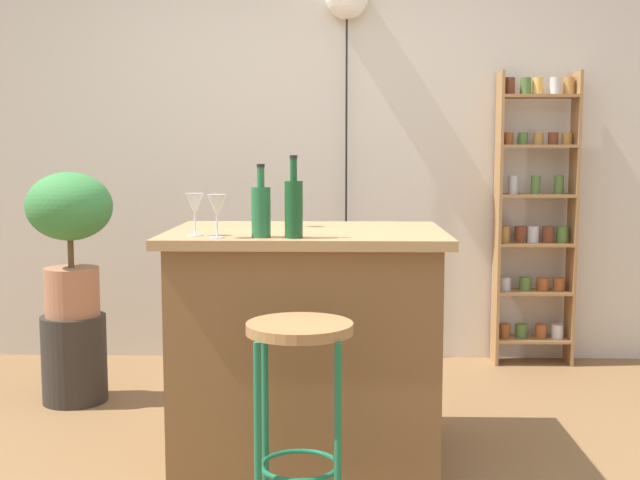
% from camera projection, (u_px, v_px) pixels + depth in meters
% --- Properties ---
extents(back_wall, '(6.40, 0.10, 2.80)m').
position_uv_depth(back_wall, '(318.00, 132.00, 4.89)').
color(back_wall, beige).
rests_on(back_wall, ground).
extents(kitchen_counter, '(1.14, 0.82, 0.95)m').
position_uv_depth(kitchen_counter, '(307.00, 342.00, 3.35)').
color(kitchen_counter, brown).
rests_on(kitchen_counter, ground).
extents(bar_stool, '(0.36, 0.36, 0.72)m').
position_uv_depth(bar_stool, '(300.00, 376.00, 2.64)').
color(bar_stool, '#196642').
rests_on(bar_stool, ground).
extents(spice_shelf, '(0.47, 0.18, 1.75)m').
position_uv_depth(spice_shelf, '(535.00, 218.00, 4.76)').
color(spice_shelf, '#9E7042').
rests_on(spice_shelf, ground).
extents(plant_stool, '(0.33, 0.33, 0.45)m').
position_uv_depth(plant_stool, '(74.00, 358.00, 4.08)').
color(plant_stool, '#2D2823').
rests_on(plant_stool, ground).
extents(potted_plant, '(0.43, 0.39, 0.73)m').
position_uv_depth(potted_plant, '(70.00, 227.00, 4.01)').
color(potted_plant, '#A86B4C').
rests_on(potted_plant, plant_stool).
extents(bottle_wine_red, '(0.07, 0.07, 0.28)m').
position_uv_depth(bottle_wine_red, '(261.00, 210.00, 3.00)').
color(bottle_wine_red, '#236638').
rests_on(bottle_wine_red, kitchen_counter).
extents(bottle_soda_blue, '(0.07, 0.07, 0.31)m').
position_uv_depth(bottle_soda_blue, '(294.00, 207.00, 2.98)').
color(bottle_soda_blue, '#194C23').
rests_on(bottle_soda_blue, kitchen_counter).
extents(wine_glass_left, '(0.07, 0.07, 0.16)m').
position_uv_depth(wine_glass_left, '(195.00, 205.00, 3.06)').
color(wine_glass_left, silver).
rests_on(wine_glass_left, kitchen_counter).
extents(wine_glass_center, '(0.07, 0.07, 0.16)m').
position_uv_depth(wine_glass_center, '(292.00, 200.00, 3.43)').
color(wine_glass_center, silver).
rests_on(wine_glass_center, kitchen_counter).
extents(wine_glass_right, '(0.07, 0.07, 0.16)m').
position_uv_depth(wine_glass_right, '(217.00, 207.00, 2.98)').
color(wine_glass_right, silver).
rests_on(wine_glass_right, kitchen_counter).
extents(pendant_globe_light, '(0.26, 0.26, 2.31)m').
position_uv_depth(pendant_globe_light, '(347.00, 0.00, 4.69)').
color(pendant_globe_light, black).
rests_on(pendant_globe_light, ground).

